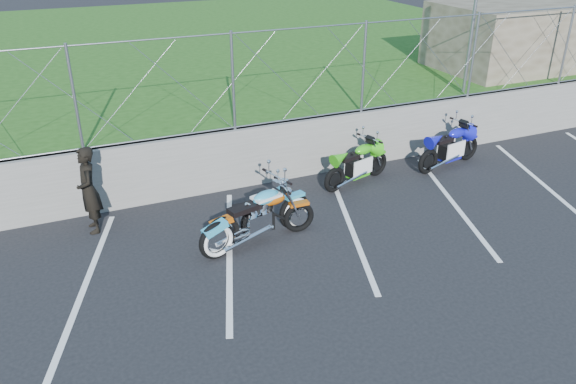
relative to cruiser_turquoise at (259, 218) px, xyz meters
name	(u,v)px	position (x,y,z in m)	size (l,w,h in m)	color
ground	(249,283)	(-0.61, -1.14, -0.47)	(90.00, 90.00, 0.00)	black
retaining_wall	(190,166)	(-0.61, 2.36, 0.18)	(30.00, 0.22, 1.30)	#63635E
grass_field	(119,63)	(-0.61, 12.36, 0.18)	(30.00, 20.00, 1.30)	#1F4813
stone_building	(523,35)	(9.89, 4.36, 1.73)	(5.00, 3.00, 1.80)	brown
chain_link_fence	(184,87)	(-0.61, 2.36, 1.83)	(28.00, 0.03, 2.00)	gray
sign_pole	(472,31)	(6.59, 2.76, 2.33)	(0.08, 0.08, 3.00)	gray
parking_lines	(292,238)	(0.59, -0.14, -0.47)	(18.29, 4.31, 0.01)	silver
cruiser_turquoise	(259,218)	(0.00, 0.00, 0.00)	(2.32, 0.85, 1.18)	black
naked_orange	(263,217)	(0.11, 0.06, -0.04)	(2.04, 0.69, 1.02)	black
sportbike_green	(358,165)	(2.85, 1.47, -0.05)	(1.85, 0.74, 0.98)	black
sportbike_blue	(450,149)	(5.28, 1.43, -0.03)	(1.97, 0.70, 1.03)	black
person_standing	(89,190)	(-2.67, 1.61, 0.35)	(0.60, 0.39, 1.64)	black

